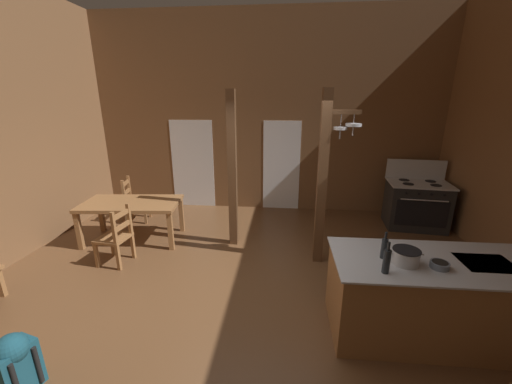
{
  "coord_description": "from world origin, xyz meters",
  "views": [
    {
      "loc": [
        0.46,
        -3.34,
        2.54
      ],
      "look_at": [
        0.04,
        0.98,
        1.18
      ],
      "focal_mm": 21.3,
      "sensor_mm": 36.0,
      "label": 1
    }
  ],
  "objects_px": {
    "bottle_tall_on_counter": "(384,248)",
    "bottle_short_on_counter": "(387,261)",
    "stove_range": "(416,204)",
    "backpack": "(15,363)",
    "kitchen_island": "(431,298)",
    "mixing_bowl_on_counter": "(440,265)",
    "dining_table": "(132,207)",
    "stockpot_on_counter": "(406,257)",
    "ladderback_chair_by_post": "(134,201)",
    "ladderback_chair_near_window": "(116,237)"
  },
  "relations": [
    {
      "from": "ladderback_chair_by_post",
      "to": "bottle_short_on_counter",
      "type": "height_order",
      "value": "bottle_short_on_counter"
    },
    {
      "from": "kitchen_island",
      "to": "stockpot_on_counter",
      "type": "bearing_deg",
      "value": -166.46
    },
    {
      "from": "ladderback_chair_by_post",
      "to": "stockpot_on_counter",
      "type": "height_order",
      "value": "stockpot_on_counter"
    },
    {
      "from": "dining_table",
      "to": "ladderback_chair_near_window",
      "type": "distance_m",
      "value": 0.87
    },
    {
      "from": "stockpot_on_counter",
      "to": "bottle_short_on_counter",
      "type": "bearing_deg",
      "value": -142.44
    },
    {
      "from": "kitchen_island",
      "to": "mixing_bowl_on_counter",
      "type": "xyz_separation_m",
      "value": [
        -0.06,
        -0.14,
        0.49
      ]
    },
    {
      "from": "backpack",
      "to": "bottle_short_on_counter",
      "type": "relative_size",
      "value": 1.83
    },
    {
      "from": "ladderback_chair_by_post",
      "to": "stockpot_on_counter",
      "type": "xyz_separation_m",
      "value": [
        4.4,
        -2.91,
        0.54
      ]
    },
    {
      "from": "stove_range",
      "to": "dining_table",
      "type": "distance_m",
      "value": 5.53
    },
    {
      "from": "backpack",
      "to": "stockpot_on_counter",
      "type": "height_order",
      "value": "stockpot_on_counter"
    },
    {
      "from": "ladderback_chair_near_window",
      "to": "backpack",
      "type": "height_order",
      "value": "ladderback_chair_near_window"
    },
    {
      "from": "ladderback_chair_by_post",
      "to": "backpack",
      "type": "xyz_separation_m",
      "value": [
        0.84,
        -3.91,
        -0.14
      ]
    },
    {
      "from": "kitchen_island",
      "to": "bottle_tall_on_counter",
      "type": "bearing_deg",
      "value": 179.57
    },
    {
      "from": "mixing_bowl_on_counter",
      "to": "bottle_short_on_counter",
      "type": "xyz_separation_m",
      "value": [
        -0.57,
        -0.14,
        0.1
      ]
    },
    {
      "from": "bottle_tall_on_counter",
      "to": "dining_table",
      "type": "bearing_deg",
      "value": 152.95
    },
    {
      "from": "stockpot_on_counter",
      "to": "ladderback_chair_by_post",
      "type": "bearing_deg",
      "value": 146.52
    },
    {
      "from": "dining_table",
      "to": "ladderback_chair_by_post",
      "type": "xyz_separation_m",
      "value": [
        -0.4,
        0.87,
        -0.2
      ]
    },
    {
      "from": "dining_table",
      "to": "bottle_tall_on_counter",
      "type": "height_order",
      "value": "bottle_tall_on_counter"
    },
    {
      "from": "ladderback_chair_near_window",
      "to": "stockpot_on_counter",
      "type": "xyz_separation_m",
      "value": [
        3.85,
        -1.21,
        0.54
      ]
    },
    {
      "from": "ladderback_chair_near_window",
      "to": "mixing_bowl_on_counter",
      "type": "relative_size",
      "value": 5.29
    },
    {
      "from": "ladderback_chair_by_post",
      "to": "bottle_tall_on_counter",
      "type": "relative_size",
      "value": 3.19
    },
    {
      "from": "kitchen_island",
      "to": "ladderback_chair_near_window",
      "type": "bearing_deg",
      "value": 165.21
    },
    {
      "from": "kitchen_island",
      "to": "ladderback_chair_by_post",
      "type": "xyz_separation_m",
      "value": [
        -4.78,
        2.82,
        -0.0
      ]
    },
    {
      "from": "kitchen_island",
      "to": "stockpot_on_counter",
      "type": "relative_size",
      "value": 6.35
    },
    {
      "from": "stove_range",
      "to": "dining_table",
      "type": "bearing_deg",
      "value": -168.11
    },
    {
      "from": "stove_range",
      "to": "bottle_short_on_counter",
      "type": "height_order",
      "value": "stove_range"
    },
    {
      "from": "backpack",
      "to": "bottle_short_on_counter",
      "type": "distance_m",
      "value": 3.48
    },
    {
      "from": "bottle_short_on_counter",
      "to": "stockpot_on_counter",
      "type": "bearing_deg",
      "value": 37.56
    },
    {
      "from": "kitchen_island",
      "to": "mixing_bowl_on_counter",
      "type": "relative_size",
      "value": 12.08
    },
    {
      "from": "dining_table",
      "to": "stockpot_on_counter",
      "type": "distance_m",
      "value": 4.5
    },
    {
      "from": "backpack",
      "to": "mixing_bowl_on_counter",
      "type": "height_order",
      "value": "mixing_bowl_on_counter"
    },
    {
      "from": "stockpot_on_counter",
      "to": "mixing_bowl_on_counter",
      "type": "relative_size",
      "value": 1.9
    },
    {
      "from": "kitchen_island",
      "to": "stockpot_on_counter",
      "type": "height_order",
      "value": "stockpot_on_counter"
    },
    {
      "from": "bottle_tall_on_counter",
      "to": "bottle_short_on_counter",
      "type": "distance_m",
      "value": 0.3
    },
    {
      "from": "kitchen_island",
      "to": "ladderback_chair_near_window",
      "type": "relative_size",
      "value": 2.28
    },
    {
      "from": "ladderback_chair_by_post",
      "to": "bottle_short_on_counter",
      "type": "bearing_deg",
      "value": -36.85
    },
    {
      "from": "kitchen_island",
      "to": "ladderback_chair_near_window",
      "type": "height_order",
      "value": "ladderback_chair_near_window"
    },
    {
      "from": "stove_range",
      "to": "bottle_tall_on_counter",
      "type": "distance_m",
      "value": 3.52
    },
    {
      "from": "mixing_bowl_on_counter",
      "to": "bottle_tall_on_counter",
      "type": "relative_size",
      "value": 0.6
    },
    {
      "from": "stove_range",
      "to": "bottle_short_on_counter",
      "type": "distance_m",
      "value": 3.8
    },
    {
      "from": "mixing_bowl_on_counter",
      "to": "kitchen_island",
      "type": "bearing_deg",
      "value": 65.98
    },
    {
      "from": "backpack",
      "to": "mixing_bowl_on_counter",
      "type": "bearing_deg",
      "value": 13.77
    },
    {
      "from": "ladderback_chair_near_window",
      "to": "bottle_short_on_counter",
      "type": "relative_size",
      "value": 2.91
    },
    {
      "from": "ladderback_chair_by_post",
      "to": "bottle_short_on_counter",
      "type": "distance_m",
      "value": 5.22
    },
    {
      "from": "bottle_tall_on_counter",
      "to": "bottle_short_on_counter",
      "type": "relative_size",
      "value": 0.91
    },
    {
      "from": "ladderback_chair_near_window",
      "to": "mixing_bowl_on_counter",
      "type": "xyz_separation_m",
      "value": [
        4.16,
        -1.26,
        0.49
      ]
    },
    {
      "from": "kitchen_island",
      "to": "bottle_short_on_counter",
      "type": "height_order",
      "value": "bottle_short_on_counter"
    },
    {
      "from": "stove_range",
      "to": "backpack",
      "type": "relative_size",
      "value": 2.21
    },
    {
      "from": "kitchen_island",
      "to": "ladderback_chair_by_post",
      "type": "height_order",
      "value": "ladderback_chair_by_post"
    },
    {
      "from": "ladderback_chair_near_window",
      "to": "backpack",
      "type": "xyz_separation_m",
      "value": [
        0.29,
        -2.21,
        -0.14
      ]
    }
  ]
}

